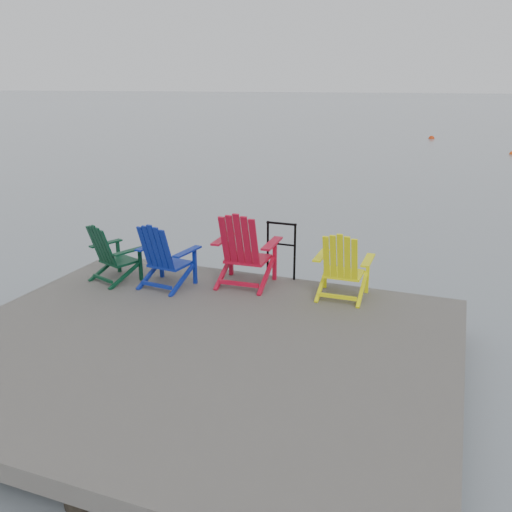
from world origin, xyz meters
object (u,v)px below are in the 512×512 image
(chair_blue, at_px, (164,255))
(chair_yellow, at_px, (343,265))
(handrail, at_px, (281,245))
(buoy_b, at_px, (431,139))
(chair_green, at_px, (112,253))
(chair_red, at_px, (244,249))

(chair_blue, bearing_deg, chair_yellow, 17.66)
(chair_blue, bearing_deg, handrail, 39.96)
(chair_yellow, relative_size, buoy_b, 2.58)
(chair_green, bearing_deg, chair_red, 36.11)
(chair_red, height_order, chair_yellow, chair_red)
(chair_blue, bearing_deg, chair_red, 30.69)
(chair_blue, xyz_separation_m, chair_yellow, (2.56, 0.51, -0.00))
(chair_blue, xyz_separation_m, chair_red, (1.08, 0.49, 0.08))
(chair_yellow, xyz_separation_m, buoy_b, (-0.65, 29.95, -1.00))
(chair_green, bearing_deg, chair_yellow, 29.91)
(chair_yellow, bearing_deg, handrail, 154.88)
(chair_green, relative_size, chair_red, 0.79)
(chair_blue, xyz_separation_m, buoy_b, (1.90, 30.46, -1.00))
(handrail, height_order, chair_blue, chair_blue)
(chair_red, bearing_deg, chair_blue, -158.21)
(chair_red, relative_size, chair_yellow, 1.16)
(handrail, height_order, chair_red, chair_red)
(chair_blue, relative_size, chair_red, 0.87)
(chair_red, bearing_deg, buoy_b, 85.92)
(chair_yellow, bearing_deg, buoy_b, 90.39)
(buoy_b, bearing_deg, handrail, -90.80)
(handrail, distance_m, chair_green, 2.59)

